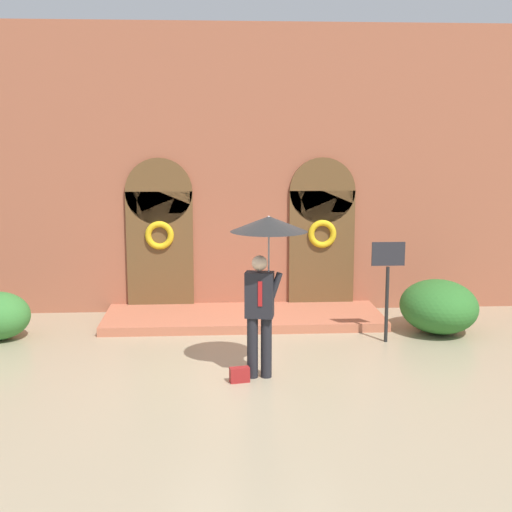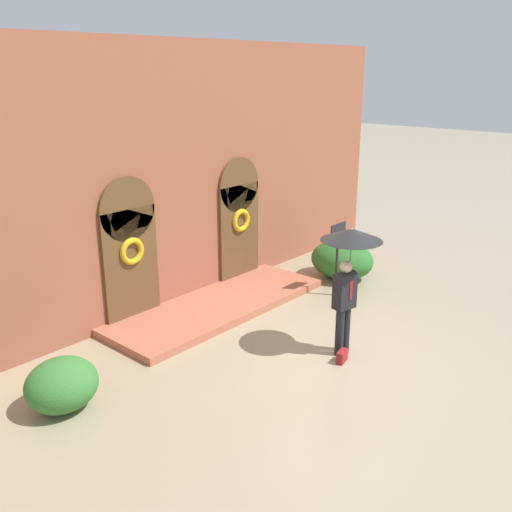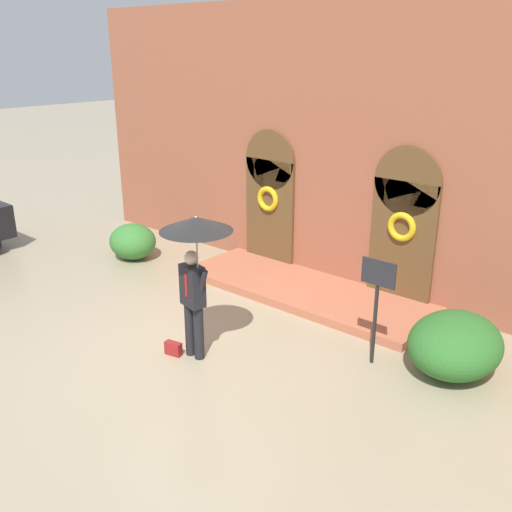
# 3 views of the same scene
# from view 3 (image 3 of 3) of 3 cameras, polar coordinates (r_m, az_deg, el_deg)

# --- Properties ---
(ground_plane) EXTENTS (80.00, 80.00, 0.00)m
(ground_plane) POSITION_cam_3_polar(r_m,az_deg,el_deg) (9.49, -6.14, -9.52)
(ground_plane) COLOR tan
(building_facade) EXTENTS (14.00, 2.30, 5.60)m
(building_facade) POSITION_cam_3_polar(r_m,az_deg,el_deg) (11.66, 8.43, 10.06)
(building_facade) COLOR #9E563D
(building_facade) RESTS_ON ground
(person_with_umbrella) EXTENTS (1.10, 1.10, 2.36)m
(person_with_umbrella) POSITION_cam_3_polar(r_m,az_deg,el_deg) (8.52, -6.09, 1.09)
(person_with_umbrella) COLOR black
(person_with_umbrella) RESTS_ON ground
(handbag) EXTENTS (0.30, 0.17, 0.22)m
(handbag) POSITION_cam_3_polar(r_m,az_deg,el_deg) (9.41, -8.27, -9.14)
(handbag) COLOR maroon
(handbag) RESTS_ON ground
(sign_post) EXTENTS (0.56, 0.06, 1.72)m
(sign_post) POSITION_cam_3_polar(r_m,az_deg,el_deg) (8.82, 11.99, -3.82)
(sign_post) COLOR black
(sign_post) RESTS_ON ground
(shrub_left) EXTENTS (1.13, 1.03, 0.83)m
(shrub_left) POSITION_cam_3_polar(r_m,az_deg,el_deg) (13.62, -12.23, 1.43)
(shrub_left) COLOR #387A33
(shrub_left) RESTS_ON ground
(shrub_right) EXTENTS (1.36, 1.61, 0.94)m
(shrub_right) POSITION_cam_3_polar(r_m,az_deg,el_deg) (9.19, 19.28, -8.36)
(shrub_right) COLOR #2D6B28
(shrub_right) RESTS_ON ground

